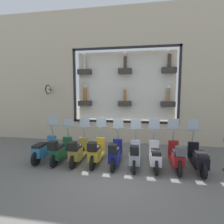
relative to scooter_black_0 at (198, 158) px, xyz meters
The scene contains 11 objects.
ground_plane 2.92m from the scooter_black_0, 98.41° to the left, with size 120.00×120.00×0.00m, color #66635E.
building_facade 5.29m from the scooter_black_0, 41.91° to the left, with size 1.18×36.00×7.05m.
scooter_black_0 is the anchor object (origin of this frame).
scooter_red_1 0.72m from the scooter_black_0, 94.37° to the left, with size 1.81×0.61×1.69m.
scooter_white_2 1.44m from the scooter_black_0, 90.05° to the left, with size 1.80×0.60×1.69m.
scooter_silver_3 2.16m from the scooter_black_0, 91.85° to the left, with size 1.79×0.60×1.65m.
scooter_navy_4 2.88m from the scooter_black_0, 91.31° to the left, with size 1.80×0.61×1.64m.
scooter_yellow_5 3.60m from the scooter_black_0, 90.92° to the left, with size 1.81×0.60×1.67m.
scooter_olive_6 4.32m from the scooter_black_0, 90.85° to the left, with size 1.80×0.60×1.68m.
scooter_green_7 5.04m from the scooter_black_0, 90.79° to the left, with size 1.79×0.61×1.58m.
scooter_teal_8 5.76m from the scooter_black_0, 89.99° to the left, with size 1.81×0.61×1.67m.
Camera 1 is at (-5.77, -0.90, 2.68)m, focal length 28.00 mm.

